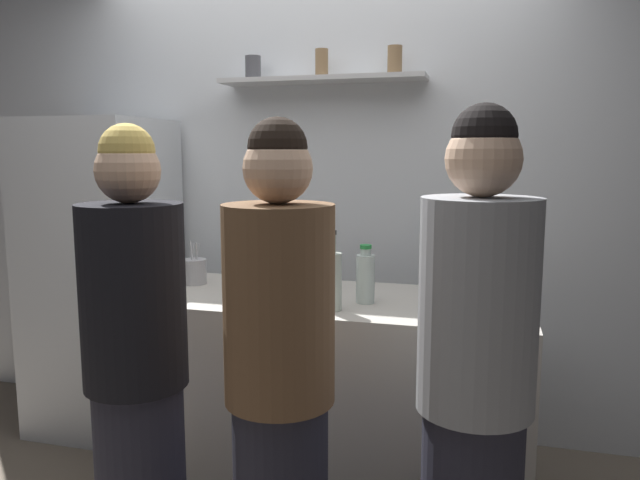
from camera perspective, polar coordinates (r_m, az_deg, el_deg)
name	(u,v)px	position (r m, az deg, el deg)	size (l,w,h in m)	color
back_wall_assembly	(321,193)	(3.38, 0.14, 4.39)	(4.80, 0.32, 2.60)	white
refrigerator	(103,276)	(3.57, -19.73, -3.20)	(0.68, 0.67, 1.71)	silver
counter	(320,395)	(2.81, 0.00, -14.31)	(1.79, 0.70, 0.90)	#B7B2A8
baking_pan	(297,284)	(2.79, -2.18, -4.19)	(0.34, 0.24, 0.05)	gray
utensil_holder	(194,271)	(2.98, -11.72, -2.89)	(0.12, 0.12, 0.21)	#B2B2B7
wine_bottle_dark_glass	(253,272)	(2.61, -6.32, -3.00)	(0.07, 0.07, 0.32)	black
wine_bottle_amber_glass	(240,265)	(2.82, -7.56, -2.31)	(0.06, 0.06, 0.30)	#472814
wine_bottle_pale_glass	(332,279)	(2.42, 1.13, -3.70)	(0.08, 0.08, 0.32)	#B2BFB2
wine_bottle_green_glass	(123,273)	(2.78, -17.96, -2.96)	(0.08, 0.08, 0.29)	#19471E
water_bottle_plastic	(365,277)	(2.55, 4.29, -3.48)	(0.08, 0.08, 0.25)	silver
person_brown_jacket	(280,389)	(1.94, -3.79, -13.74)	(0.34, 0.34, 1.63)	#262633
person_blonde	(137,374)	(2.16, -16.80, -11.96)	(0.34, 0.34, 1.62)	#262633
person_grey_hoodie	(474,396)	(1.89, 14.29, -13.98)	(0.34, 0.34, 1.66)	#262633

